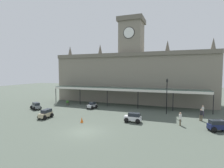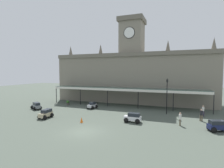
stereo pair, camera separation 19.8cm
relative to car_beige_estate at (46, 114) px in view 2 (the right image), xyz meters
The scene contains 14 objects.
ground_plane 8.88m from the car_beige_estate, 21.23° to the right, with size 140.00×140.00×0.00m, color #465045.
station_building 20.88m from the car_beige_estate, 65.77° to the left, with size 34.28×7.26×18.61m.
entrance_canopy 15.29m from the car_beige_estate, 56.56° to the left, with size 30.66×3.26×3.66m.
car_beige_estate is the anchor object (origin of this frame).
car_navy_estate 22.59m from the car_beige_estate, ahead, with size 2.42×2.04×1.27m.
car_silver_sedan 9.04m from the car_beige_estate, 68.47° to the left, with size 1.67×2.14×1.19m.
car_grey_estate 7.29m from the car_beige_estate, 144.45° to the left, with size 2.43×2.16×1.27m.
car_white_estate 12.74m from the car_beige_estate, 10.79° to the left, with size 2.25×1.54×1.27m.
pedestrian_beside_cars 18.70m from the car_beige_estate, ahead, with size 0.34×0.39×1.67m.
pedestrian_crossing_forecourt 23.68m from the car_beige_estate, 23.07° to the left, with size 0.39×0.34×1.67m.
pedestrian_near_entrance 22.12m from the car_beige_estate, 16.51° to the left, with size 0.39×0.34×1.67m.
victorian_lamppost 18.88m from the car_beige_estate, 27.81° to the left, with size 0.30×0.30×5.73m.
traffic_cone 6.13m from the car_beige_estate, ahead, with size 0.40×0.40×0.72m, color orange.
planter_forecourt_centre 10.13m from the car_beige_estate, 106.94° to the left, with size 0.60×0.60×0.96m.
Camera 2 is at (9.79, -17.03, 6.76)m, focal length 28.01 mm.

